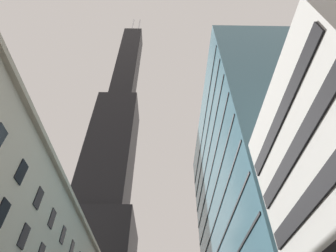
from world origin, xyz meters
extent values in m
cube|color=#B2A893|center=(-10.75, 25.53, 21.81)|extent=(0.70, 63.07, 0.60)
cube|color=black|center=(-10.95, 8.00, 12.40)|extent=(0.14, 1.40, 2.20)
cube|color=black|center=(-10.95, 13.00, 12.40)|extent=(0.14, 1.40, 2.20)
cube|color=black|center=(-10.95, 8.00, 16.60)|extent=(0.14, 1.40, 2.20)
cube|color=black|center=(-10.95, 13.00, 16.60)|extent=(0.14, 1.40, 2.20)
cube|color=black|center=(-10.95, 18.00, 16.60)|extent=(0.14, 1.40, 2.20)
cube|color=black|center=(-10.95, 23.00, 16.60)|extent=(0.14, 1.40, 2.20)
cube|color=black|center=(-10.95, 28.00, 16.60)|extent=(0.14, 1.40, 2.20)
cube|color=black|center=(-19.57, 72.61, 70.66)|extent=(18.05, 18.05, 59.51)
cube|color=black|center=(-19.57, 72.61, 137.61)|extent=(11.61, 11.61, 74.38)
cylinder|color=silver|center=(-21.89, 72.61, 188.32)|extent=(1.20, 1.20, 27.05)
cylinder|color=silver|center=(-17.25, 72.61, 188.32)|extent=(1.20, 1.20, 27.05)
cube|color=black|center=(10.95, -1.19, 9.00)|extent=(0.16, 12.83, 1.10)
cube|color=black|center=(10.95, -1.19, 12.00)|extent=(0.16, 12.83, 1.10)
cube|color=black|center=(10.95, -1.19, 15.00)|extent=(0.16, 12.83, 1.10)
cube|color=teal|center=(18.15, 26.62, 23.16)|extent=(14.30, 40.45, 46.31)
cube|color=black|center=(10.96, 26.62, 16.00)|extent=(0.12, 39.45, 0.24)
cube|color=black|center=(10.96, 26.62, 20.00)|extent=(0.12, 39.45, 0.24)
cube|color=black|center=(10.96, 26.62, 24.00)|extent=(0.12, 39.45, 0.24)
cube|color=black|center=(10.96, 26.62, 28.00)|extent=(0.12, 39.45, 0.24)
cube|color=black|center=(10.96, 26.62, 32.00)|extent=(0.12, 39.45, 0.24)
cube|color=black|center=(10.96, 26.62, 36.00)|extent=(0.12, 39.45, 0.24)
cube|color=black|center=(10.96, 26.62, 40.00)|extent=(0.12, 39.45, 0.24)
camera|label=1|loc=(3.02, -13.46, 1.80)|focal=28.09mm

